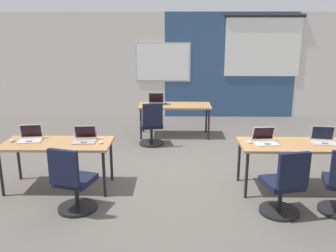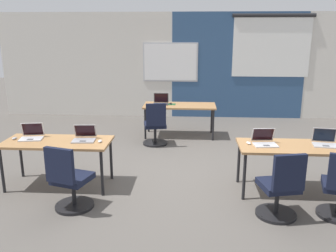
% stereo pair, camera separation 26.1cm
% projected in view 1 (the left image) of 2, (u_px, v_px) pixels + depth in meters
% --- Properties ---
extents(ground_plane, '(24.00, 24.00, 0.00)m').
position_uv_depth(ground_plane, '(175.00, 173.00, 5.98)').
color(ground_plane, '#56514C').
extents(back_wall_assembly, '(10.00, 0.27, 2.80)m').
position_uv_depth(back_wall_assembly, '(177.00, 65.00, 9.66)').
color(back_wall_assembly, silver).
rests_on(back_wall_assembly, ground).
extents(desk_near_left, '(1.60, 0.70, 0.72)m').
position_uv_depth(desk_near_left, '(57.00, 146.00, 5.26)').
color(desk_near_left, '#A37547').
rests_on(desk_near_left, ground).
extents(desk_near_right, '(1.60, 0.70, 0.72)m').
position_uv_depth(desk_near_right, '(294.00, 148.00, 5.20)').
color(desk_near_right, '#A37547').
rests_on(desk_near_right, ground).
extents(desk_far_center, '(1.60, 0.70, 0.72)m').
position_uv_depth(desk_far_center, '(175.00, 107.00, 7.93)').
color(desk_far_center, '#A37547').
rests_on(desk_far_center, ground).
extents(laptop_far_left, '(0.33, 0.27, 0.24)m').
position_uv_depth(laptop_far_left, '(156.00, 102.00, 7.98)').
color(laptop_far_left, '#333338').
rests_on(laptop_far_left, desk_far_center).
extents(mousepad_far_left, '(0.22, 0.19, 0.00)m').
position_uv_depth(mousepad_far_left, '(166.00, 104.00, 7.96)').
color(mousepad_far_left, '#23512D').
rests_on(mousepad_far_left, desk_far_center).
extents(mouse_far_left, '(0.08, 0.11, 0.03)m').
position_uv_depth(mouse_far_left, '(166.00, 103.00, 7.96)').
color(mouse_far_left, black).
rests_on(mouse_far_left, mousepad_far_left).
extents(chair_far_left, '(0.52, 0.57, 0.92)m').
position_uv_depth(chair_far_left, '(152.00, 128.00, 7.34)').
color(chair_far_left, black).
rests_on(chair_far_left, ground).
extents(laptop_near_right_end, '(0.37, 0.32, 0.23)m').
position_uv_depth(laptop_near_right_end, '(324.00, 139.00, 5.22)').
color(laptop_near_right_end, '#B7B7BC').
rests_on(laptop_near_right_end, desk_near_right).
extents(laptop_near_right_inner, '(0.36, 0.34, 0.23)m').
position_uv_depth(laptop_near_right_inner, '(265.00, 140.00, 5.21)').
color(laptop_near_right_inner, silver).
rests_on(laptop_near_right_inner, desk_near_right).
extents(mouse_near_right_inner, '(0.08, 0.11, 0.03)m').
position_uv_depth(mouse_near_right_inner, '(250.00, 142.00, 5.22)').
color(mouse_near_right_inner, silver).
rests_on(mouse_near_right_inner, desk_near_right).
extents(chair_near_right_inner, '(0.52, 0.58, 0.92)m').
position_uv_depth(chair_near_right_inner, '(284.00, 188.00, 4.51)').
color(chair_near_right_inner, black).
rests_on(chair_near_right_inner, ground).
extents(laptop_near_left_end, '(0.38, 0.35, 0.23)m').
position_uv_depth(laptop_near_left_end, '(30.00, 137.00, 5.33)').
color(laptop_near_left_end, silver).
rests_on(laptop_near_left_end, desk_near_left).
extents(mouse_near_left_end, '(0.07, 0.11, 0.03)m').
position_uv_depth(mouse_near_left_end, '(13.00, 140.00, 5.29)').
color(mouse_near_left_end, '#B2B2B7').
rests_on(mouse_near_left_end, desk_near_left).
extents(laptop_near_left_inner, '(0.36, 0.34, 0.22)m').
position_uv_depth(laptop_near_left_inner, '(85.00, 138.00, 5.29)').
color(laptop_near_left_inner, '#9E9EA3').
rests_on(laptop_near_left_inner, desk_near_left).
extents(mouse_near_left_inner, '(0.06, 0.10, 0.03)m').
position_uv_depth(mouse_near_left_inner, '(101.00, 142.00, 5.21)').
color(mouse_near_left_inner, silver).
rests_on(mouse_near_left_inner, desk_near_left).
extents(chair_near_left_inner, '(0.55, 0.60, 0.92)m').
position_uv_depth(chair_near_left_inner, '(73.00, 185.00, 4.61)').
color(chair_near_left_inner, black).
rests_on(chair_near_left_inner, ground).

